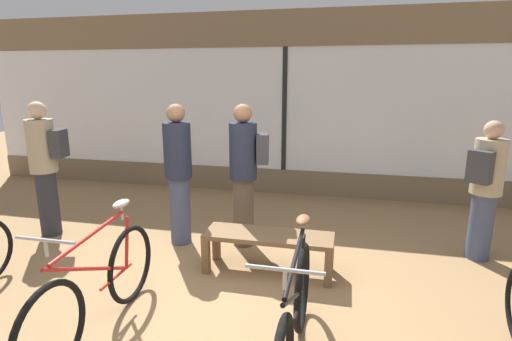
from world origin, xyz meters
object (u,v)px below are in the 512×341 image
object	(u,v)px
bicycle_left	(98,288)
bicycle_right	(294,320)
customer_near_rack	(485,187)
customer_mid_floor	(178,172)
display_bench	(268,241)
customer_by_window	(45,165)
customer_near_bench	(245,171)

from	to	relation	value
bicycle_left	bicycle_right	xyz separation A→B (m)	(1.64, -0.06, -0.00)
customer_near_rack	bicycle_left	bearing A→B (deg)	-147.43
customer_mid_floor	display_bench	bearing A→B (deg)	-23.01
bicycle_left	customer_mid_floor	xyz separation A→B (m)	(-0.09, 1.90, 0.54)
customer_mid_floor	customer_by_window	bearing A→B (deg)	-175.63
customer_near_rack	customer_by_window	xyz separation A→B (m)	(-5.43, -0.49, 0.09)
customer_by_window	customer_mid_floor	distance (m)	1.83
customer_near_rack	customer_by_window	bearing A→B (deg)	-174.89
customer_near_rack	customer_mid_floor	bearing A→B (deg)	-174.52
bicycle_left	customer_near_rack	world-z (taller)	customer_near_rack
bicycle_left	customer_mid_floor	distance (m)	1.98
display_bench	customer_near_rack	world-z (taller)	customer_near_rack
customer_by_window	bicycle_left	bearing A→B (deg)	-42.59
customer_mid_floor	customer_near_rack	bearing A→B (deg)	5.48
customer_near_rack	customer_by_window	size ratio (longest dim) A/B	0.91
customer_near_rack	bicycle_right	bearing A→B (deg)	-129.05
bicycle_right	customer_near_bench	world-z (taller)	customer_near_bench
bicycle_left	customer_near_bench	xyz separation A→B (m)	(0.74, 2.03, 0.57)
customer_near_bench	bicycle_left	bearing A→B (deg)	-109.94
display_bench	customer_near_bench	world-z (taller)	customer_near_bench
customer_near_rack	customer_near_bench	xyz separation A→B (m)	(-2.78, -0.22, 0.09)
customer_by_window	bicycle_right	bearing A→B (deg)	-27.15
bicycle_left	display_bench	world-z (taller)	bicycle_left
bicycle_right	display_bench	size ratio (longest dim) A/B	1.30
bicycle_right	customer_mid_floor	size ratio (longest dim) A/B	1.02
bicycle_left	customer_near_bench	world-z (taller)	customer_near_bench
customer_near_rack	customer_mid_floor	world-z (taller)	customer_mid_floor
customer_near_rack	customer_near_bench	size ratio (longest dim) A/B	0.91
customer_by_window	customer_mid_floor	world-z (taller)	customer_by_window
bicycle_right	customer_near_rack	world-z (taller)	customer_near_rack
bicycle_left	bicycle_right	distance (m)	1.64
customer_mid_floor	customer_near_bench	size ratio (longest dim) A/B	1.00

